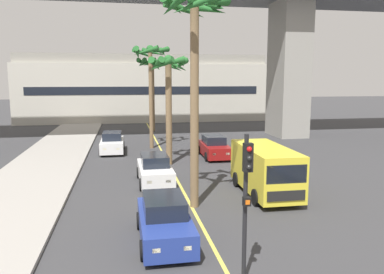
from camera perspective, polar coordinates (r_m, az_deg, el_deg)
The scene contains 13 objects.
sidewalk_left at distance 19.35m, azimuth -25.49°, elevation -8.82°, with size 4.80×80.00×0.15m, color #9E9991.
lane_stripe_center at distance 26.56m, azimuth -3.84°, elevation -3.50°, with size 0.14×56.00×0.01m, color #DBCC4C.
pier_building_backdrop at distance 52.55m, azimuth -7.18°, elevation 7.26°, with size 32.48×8.04×8.76m.
car_queue_front at distance 29.89m, azimuth -11.92°, elevation -0.90°, with size 1.85×4.11×1.56m.
car_queue_second at distance 13.58m, azimuth -4.17°, elevation -12.50°, with size 1.84×4.11×1.56m.
car_queue_third at distance 27.48m, azimuth 3.33°, elevation -1.56°, with size 1.86×4.11×1.56m.
car_queue_fourth at distance 20.76m, azimuth -5.60°, elevation -4.98°, with size 1.88×4.12×1.56m.
delivery_van at distance 18.87m, azimuth 10.93°, elevation -4.73°, with size 2.21×5.28×2.36m.
traffic_light_median_near at distance 10.30m, azimuth 8.18°, elevation -7.83°, with size 0.24×0.37×4.20m.
palm_tree_near_median at distance 24.67m, azimuth -3.56°, elevation 8.97°, with size 2.73×2.76×7.13m.
palm_tree_mid_median at distance 30.85m, azimuth -6.25°, elevation 10.89°, with size 3.01×3.13×8.26m.
palm_tree_far_median at distance 41.01m, azimuth -6.06°, elevation 9.71°, with size 3.39×3.42×7.89m.
palm_tree_farthest_median at distance 16.30m, azimuth 0.47°, elevation 14.86°, with size 3.07×3.07×9.16m.
Camera 1 is at (-2.85, -1.80, 5.64)m, focal length 35.43 mm.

